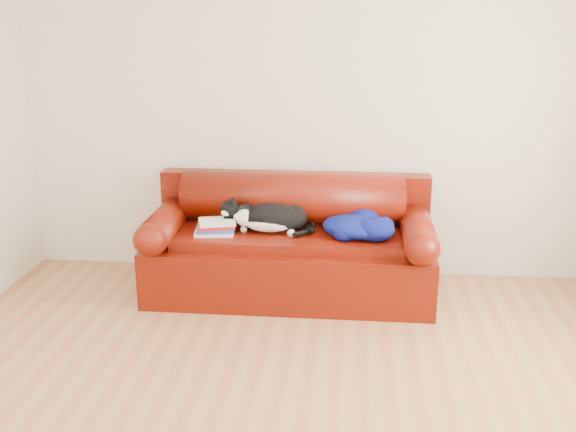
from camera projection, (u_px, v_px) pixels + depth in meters
name	position (u px, v px, depth m)	size (l,w,h in m)	color
ground	(276.00, 401.00, 3.71)	(4.50, 4.50, 0.00)	#94593B
room_shell	(300.00, 96.00, 3.23)	(4.52, 4.02, 2.61)	beige
sofa_base	(290.00, 263.00, 5.07)	(2.10, 0.90, 0.50)	#380502
sofa_back	(293.00, 215.00, 5.21)	(2.10, 1.01, 0.88)	#380502
book_stack	(216.00, 227.00, 4.91)	(0.31, 0.26, 0.10)	silver
cat	(271.00, 218.00, 4.94)	(0.73, 0.30, 0.26)	black
blanket	(357.00, 225.00, 4.86)	(0.56, 0.52, 0.17)	#090249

